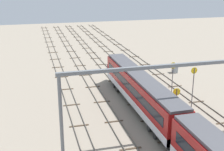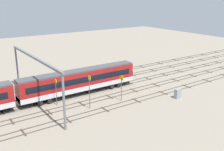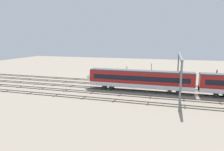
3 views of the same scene
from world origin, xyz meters
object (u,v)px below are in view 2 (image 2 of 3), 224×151
(speed_sign_near_foreground, at_px, (89,88))
(relay_cabinet, at_px, (178,94))
(overhead_gantry, at_px, (35,67))
(speed_sign_far_trackside, at_px, (122,84))
(speed_sign_mid_trackside, at_px, (56,88))

(speed_sign_near_foreground, xyz_separation_m, relay_cabinet, (15.99, -5.38, -2.86))
(overhead_gantry, height_order, speed_sign_far_trackside, overhead_gantry)
(speed_sign_near_foreground, bearing_deg, speed_sign_far_trackside, -1.82)
(relay_cabinet, bearing_deg, overhead_gantry, 151.49)
(overhead_gantry, xyz_separation_m, speed_sign_far_trackside, (13.33, -7.17, -3.56))
(speed_sign_mid_trackside, xyz_separation_m, relay_cabinet, (20.10, -9.93, -2.27))
(overhead_gantry, bearing_deg, speed_sign_far_trackside, -28.29)
(relay_cabinet, bearing_deg, speed_sign_mid_trackside, 153.71)
(speed_sign_far_trackside, distance_m, relay_cabinet, 10.98)
(overhead_gantry, bearing_deg, speed_sign_mid_trackside, -42.59)
(speed_sign_near_foreground, distance_m, relay_cabinet, 17.11)
(speed_sign_mid_trackside, bearing_deg, relay_cabinet, -26.29)
(speed_sign_mid_trackside, height_order, relay_cabinet, speed_sign_mid_trackside)
(speed_sign_near_foreground, height_order, speed_sign_mid_trackside, speed_sign_near_foreground)
(speed_sign_far_trackside, bearing_deg, overhead_gantry, 151.71)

